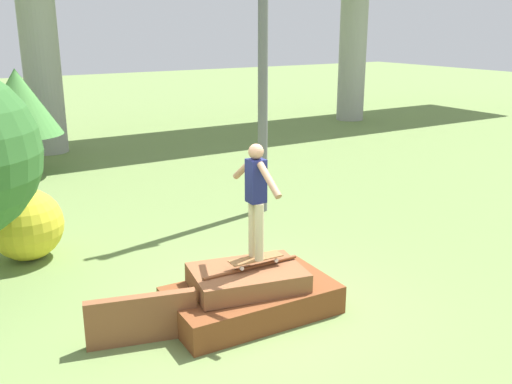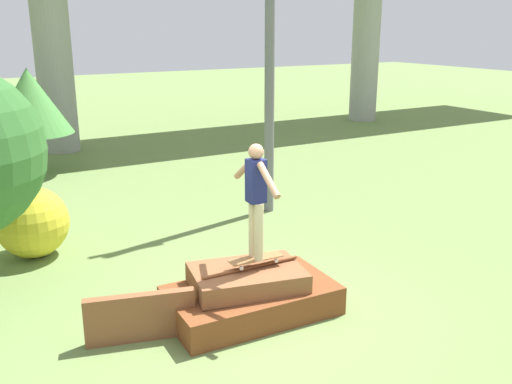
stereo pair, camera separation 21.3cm
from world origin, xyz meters
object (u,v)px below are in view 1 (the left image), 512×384
Objects in this scene: skater at (256,194)px; tree_mid_back at (18,102)px; bush_yellow_flowering at (26,224)px; utility_pole at (263,41)px; skateboard at (256,259)px.

skater is 9.54m from tree_mid_back.
skater is 1.28× the size of bush_yellow_flowering.
tree_mid_back is 6.09m from bush_yellow_flowering.
utility_pole reaches higher than skater.
bush_yellow_flowering reaches higher than skateboard.
bush_yellow_flowering is (-1.02, -5.86, -1.31)m from tree_mid_back.
skater is at bearing -123.34° from utility_pole.
tree_mid_back reaches higher than skateboard.
utility_pole is at bearing 56.66° from skater.
skateboard is at bearing -153.43° from skater.
skater reaches higher than bush_yellow_flowering.
skateboard is 4.27m from bush_yellow_flowering.
skater is 0.23× the size of utility_pole.
utility_pole reaches higher than skateboard.
bush_yellow_flowering is at bearing -178.38° from utility_pole.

